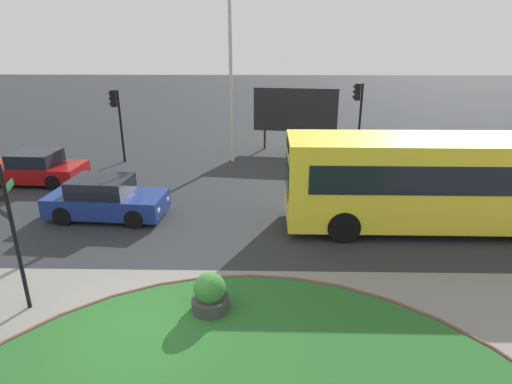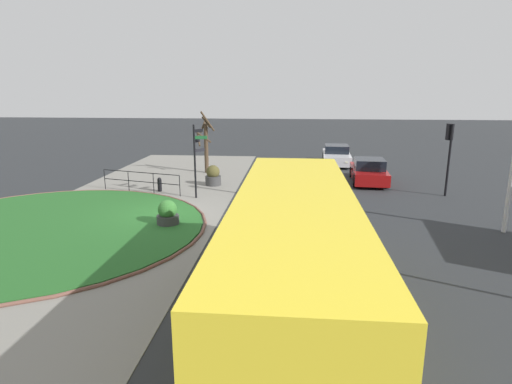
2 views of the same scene
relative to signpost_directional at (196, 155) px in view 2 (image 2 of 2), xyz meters
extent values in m
plane|color=#282B2D|center=(2.94, -0.73, -2.07)|extent=(120.00, 120.00, 0.00)
cube|color=gray|center=(2.94, -2.53, -2.06)|extent=(32.00, 8.40, 0.02)
cylinder|color=#235B23|center=(5.18, -4.68, -2.02)|extent=(11.82, 11.82, 0.10)
torus|color=brown|center=(5.18, -4.68, -2.02)|extent=(12.13, 12.13, 0.11)
cylinder|color=black|center=(0.07, -0.06, -0.36)|extent=(0.09, 0.09, 3.43)
sphere|color=black|center=(0.07, -0.06, 1.41)|extent=(0.10, 0.10, 0.10)
cube|color=black|center=(-0.20, 0.11, 1.14)|extent=(0.47, 0.32, 0.15)
cube|color=#195128|center=(-0.02, 0.26, 0.84)|extent=(0.19, 0.56, 0.15)
cube|color=black|center=(-0.24, 0.01, 0.67)|extent=(0.53, 0.15, 0.15)
cube|color=black|center=(-0.18, 0.15, 0.23)|extent=(0.45, 0.38, 0.15)
cylinder|color=black|center=(-1.12, -2.21, -1.77)|extent=(0.21, 0.21, 0.60)
sphere|color=black|center=(-1.12, -2.21, -1.44)|extent=(0.20, 0.20, 0.20)
cube|color=black|center=(-0.76, -3.06, -1.02)|extent=(1.20, 4.32, 0.03)
cube|color=black|center=(-0.76, -3.06, -1.49)|extent=(1.20, 4.32, 0.03)
cylinder|color=black|center=(-0.17, -0.90, -1.54)|extent=(0.04, 0.04, 1.05)
cylinder|color=black|center=(-0.56, -2.34, -1.54)|extent=(0.04, 0.04, 1.05)
cylinder|color=black|center=(-0.96, -3.78, -1.54)|extent=(0.04, 0.04, 1.05)
cylinder|color=black|center=(-1.35, -5.22, -1.54)|extent=(0.04, 0.04, 1.05)
cube|color=yellow|center=(10.96, 4.60, -0.43)|extent=(9.42, 2.44, 2.72)
cube|color=black|center=(10.96, 3.38, -0.05)|extent=(8.29, 0.05, 0.88)
cube|color=black|center=(10.97, 5.81, -0.05)|extent=(8.29, 0.05, 0.88)
cube|color=black|center=(6.24, 4.61, -0.30)|extent=(0.03, 1.97, 1.10)
cube|color=black|center=(6.24, 4.61, 0.71)|extent=(0.03, 1.32, 0.28)
cylinder|color=black|center=(7.95, 3.51, -1.57)|extent=(1.00, 0.30, 1.00)
cylinder|color=black|center=(7.95, 5.71, -1.57)|extent=(1.00, 0.30, 1.00)
cube|color=maroon|center=(-4.30, 8.81, -1.58)|extent=(4.26, 2.05, 0.63)
cube|color=black|center=(-4.13, 8.80, -0.99)|extent=(1.90, 1.69, 0.55)
cube|color=#EAEACC|center=(-6.41, 8.41, -1.55)|extent=(0.03, 0.20, 0.12)
cube|color=#EAEACC|center=(-6.35, 9.48, -1.55)|extent=(0.03, 0.20, 0.12)
cylinder|color=black|center=(-5.63, 8.08, -1.75)|extent=(0.65, 0.26, 0.64)
cylinder|color=black|center=(-5.53, 9.71, -1.75)|extent=(0.65, 0.26, 0.64)
cylinder|color=black|center=(-3.06, 7.92, -1.75)|extent=(0.65, 0.26, 0.64)
cylinder|color=black|center=(-2.96, 9.55, -1.75)|extent=(0.65, 0.26, 0.64)
cube|color=silver|center=(-10.08, 7.59, -1.58)|extent=(4.51, 2.05, 0.63)
cube|color=black|center=(-10.25, 7.60, -1.00)|extent=(1.94, 1.70, 0.52)
cube|color=#EAEACC|center=(-7.83, 8.02, -1.55)|extent=(0.03, 0.20, 0.12)
cube|color=#EAEACC|center=(-7.89, 6.93, -1.55)|extent=(0.03, 0.20, 0.12)
cylinder|color=black|center=(-8.67, 8.35, -1.75)|extent=(0.65, 0.25, 0.64)
cylinder|color=black|center=(-8.75, 6.69, -1.75)|extent=(0.65, 0.25, 0.64)
cylinder|color=black|center=(-11.40, 8.49, -1.75)|extent=(0.65, 0.25, 0.64)
cylinder|color=black|center=(-11.49, 6.84, -1.75)|extent=(0.65, 0.25, 0.64)
cube|color=navy|center=(0.11, 5.23, -1.55)|extent=(4.08, 2.02, 0.68)
cube|color=black|center=(-0.05, 5.24, -0.93)|extent=(2.05, 1.66, 0.56)
cube|color=#EAEACC|center=(2.13, 5.58, -1.52)|extent=(0.04, 0.20, 0.12)
cube|color=#EAEACC|center=(2.05, 4.56, -1.52)|extent=(0.04, 0.20, 0.12)
cylinder|color=black|center=(1.40, 5.91, -1.75)|extent=(0.66, 0.27, 0.64)
cylinder|color=black|center=(1.27, 4.36, -1.75)|extent=(0.66, 0.27, 0.64)
cylinder|color=black|center=(-1.05, 6.10, -1.75)|extent=(0.66, 0.27, 0.64)
cylinder|color=black|center=(-1.17, 4.55, -1.75)|extent=(0.66, 0.27, 0.64)
cylinder|color=black|center=(-1.45, 12.06, -0.32)|extent=(0.11, 0.11, 3.50)
cube|color=black|center=(-1.65, 12.03, 1.04)|extent=(0.29, 0.29, 0.78)
sphere|color=red|center=(-1.80, 12.01, 1.29)|extent=(0.16, 0.16, 0.16)
sphere|color=black|center=(-1.80, 12.01, 1.04)|extent=(0.16, 0.16, 0.16)
sphere|color=black|center=(-1.80, 12.01, 0.80)|extent=(0.16, 0.16, 0.16)
cylinder|color=#383838|center=(4.31, -0.17, -1.86)|extent=(0.85, 0.85, 0.42)
sphere|color=#33702D|center=(4.31, -0.17, -1.41)|extent=(0.72, 0.72, 0.72)
cylinder|color=#383838|center=(-2.76, 0.25, -1.81)|extent=(0.85, 0.85, 0.52)
sphere|color=#4C4723|center=(-2.76, 0.25, -1.31)|extent=(0.72, 0.72, 0.72)
cylinder|color=#423323|center=(-6.24, -0.81, -0.53)|extent=(0.25, 0.25, 3.07)
cylinder|color=#423323|center=(-5.81, -0.85, 0.21)|extent=(0.20, 0.94, 0.68)
cylinder|color=#423323|center=(-6.03, -0.71, 1.10)|extent=(0.33, 0.56, 0.73)
cylinder|color=#423323|center=(-6.09, -1.24, 0.10)|extent=(0.97, 0.44, 0.85)
cylinder|color=#423323|center=(-5.90, -0.61, 1.16)|extent=(0.54, 0.83, 1.23)
cylinder|color=#423323|center=(-6.34, -1.00, 0.80)|extent=(0.52, 0.34, 0.74)
camera|label=1|loc=(5.52, -8.39, 3.96)|focal=30.10mm
camera|label=2|loc=(19.21, 4.51, 3.00)|focal=29.32mm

